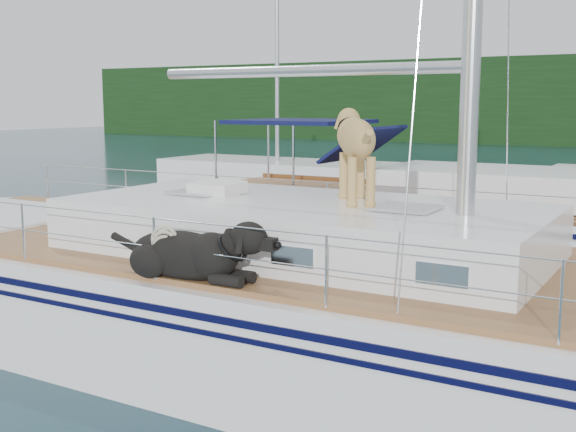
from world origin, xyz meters
The scene contains 4 objects.
ground centered at (0.00, 0.00, 0.00)m, with size 120.00×120.00×0.00m, color black.
main_sailboat centered at (0.10, -0.01, 0.68)m, with size 12.00×3.80×14.01m.
neighbor_sailboat centered at (0.75, 5.95, 0.63)m, with size 11.00×3.50×13.30m.
bg_boat_west centered at (-8.00, 14.00, 0.45)m, with size 8.00×3.00×11.65m.
Camera 1 is at (4.60, -6.80, 2.88)m, focal length 45.00 mm.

